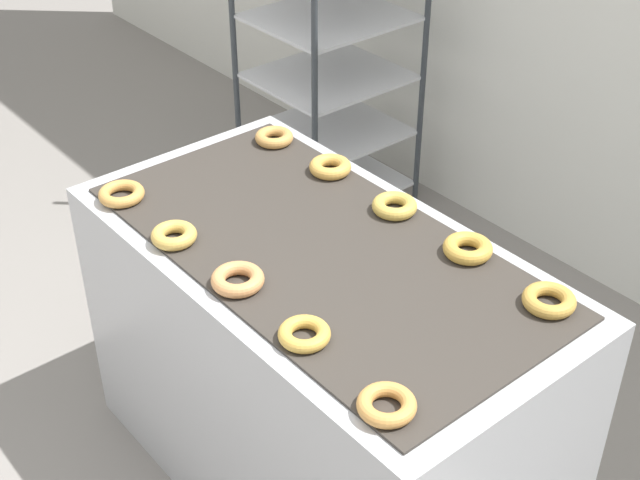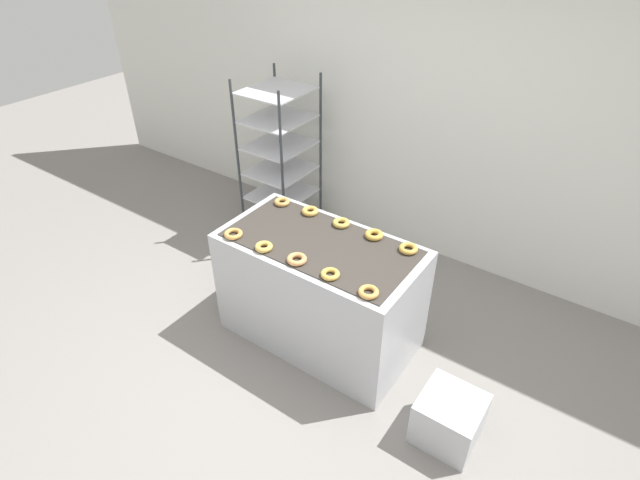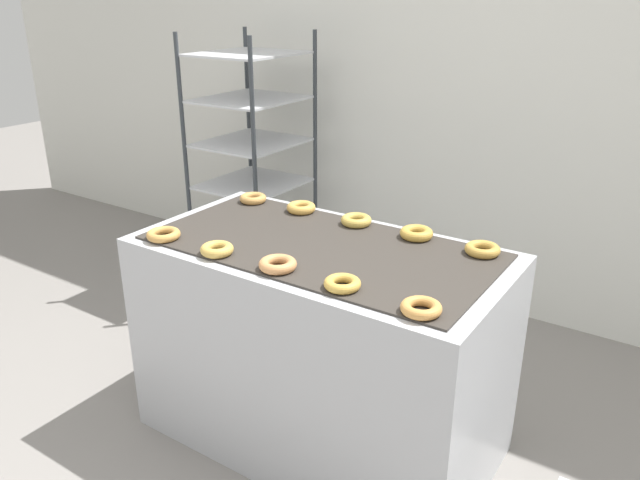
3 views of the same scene
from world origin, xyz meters
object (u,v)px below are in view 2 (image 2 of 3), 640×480
baking_rack_cart (280,158)px  donut_near_right (330,274)px  donut_near_center (297,259)px  donut_far_center (341,223)px  donut_near_leftmost (233,234)px  donut_far_rightmost (408,249)px  donut_near_rightmost (369,292)px  fryer_machine (320,292)px  donut_far_left (310,211)px  glaze_bin (449,418)px  donut_far_right (374,235)px  donut_near_left (264,247)px  donut_far_leftmost (282,202)px

baking_rack_cart → donut_near_right: baking_rack_cart is taller
donut_near_center → donut_far_center: (0.00, 0.51, 0.00)m
donut_near_leftmost → donut_far_rightmost: size_ratio=1.01×
donut_near_rightmost → fryer_machine: bearing=153.2°
donut_far_left → donut_far_center: size_ratio=1.00×
donut_near_right → donut_near_rightmost: (0.27, -0.01, 0.00)m
donut_far_left → donut_far_center: (0.27, -0.00, -0.00)m
donut_near_right → donut_far_center: 0.58m
glaze_bin → donut_far_right: donut_far_right is taller
baking_rack_cart → donut_near_left: (0.89, -1.27, 0.10)m
baking_rack_cart → donut_near_center: (1.15, -1.26, 0.10)m
donut_near_left → donut_near_rightmost: bearing=0.3°
fryer_machine → donut_near_rightmost: bearing=-26.8°
donut_near_right → donut_near_leftmost: bearing=-178.9°
donut_near_center → donut_near_right: bearing=-0.5°
donut_near_left → donut_far_rightmost: bearing=33.7°
glaze_bin → donut_far_rightmost: (-0.60, 0.51, 0.71)m
donut_near_center → donut_far_left: (-0.27, 0.52, 0.00)m
baking_rack_cart → donut_near_right: size_ratio=12.92×
donut_far_right → donut_far_rightmost: size_ratio=1.00×
donut_near_left → donut_far_leftmost: donut_near_left is taller
donut_near_leftmost → donut_near_center: size_ratio=0.99×
glaze_bin → donut_far_leftmost: bearing=162.8°
glaze_bin → donut_far_left: 1.65m
donut_near_left → donut_far_rightmost: 0.94m
baking_rack_cart → donut_near_rightmost: bearing=-37.1°
donut_near_right → donut_far_right: size_ratio=0.94×
fryer_machine → donut_near_center: 0.51m
donut_near_rightmost → donut_far_right: 0.59m
donut_near_center → donut_far_leftmost: 0.72m
fryer_machine → donut_far_leftmost: donut_far_leftmost is taller
glaze_bin → donut_far_rightmost: bearing=139.9°
fryer_machine → donut_near_leftmost: size_ratio=10.86×
donut_far_leftmost → baking_rack_cart: bearing=129.9°
baking_rack_cart → donut_far_rightmost: bearing=-24.2°
donut_near_left → donut_far_right: size_ratio=0.94×
fryer_machine → donut_far_right: donut_far_right is taller
donut_near_left → donut_near_center: size_ratio=0.92×
donut_near_center → donut_far_right: bearing=63.0°
donut_near_right → donut_far_center: (-0.26, 0.52, 0.00)m
glaze_bin → donut_near_rightmost: bearing=-179.2°
donut_near_center → donut_far_rightmost: size_ratio=1.03×
donut_far_leftmost → donut_far_right: (0.78, 0.01, 0.00)m
donut_near_leftmost → donut_far_left: bearing=64.5°
donut_far_leftmost → donut_far_rightmost: 1.04m
donut_near_left → donut_far_center: bearing=64.1°
glaze_bin → donut_far_left: bearing=159.5°
donut_near_leftmost → donut_far_right: 0.95m
donut_near_right → donut_far_right: donut_far_right is taller
donut_far_leftmost → donut_near_leftmost: bearing=-90.5°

